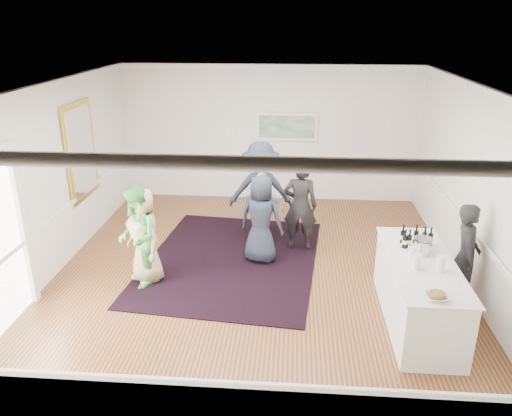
# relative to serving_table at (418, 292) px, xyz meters

# --- Properties ---
(floor) EXTENTS (8.00, 8.00, 0.00)m
(floor) POSITION_rel_serving_table_xyz_m (-2.42, 1.23, -0.49)
(floor) COLOR brown
(floor) RESTS_ON ground
(ceiling) EXTENTS (7.00, 8.00, 0.02)m
(ceiling) POSITION_rel_serving_table_xyz_m (-2.42, 1.23, 2.71)
(ceiling) COLOR white
(ceiling) RESTS_ON wall_back
(wall_left) EXTENTS (0.02, 8.00, 3.20)m
(wall_left) POSITION_rel_serving_table_xyz_m (-5.92, 1.23, 1.11)
(wall_left) COLOR white
(wall_left) RESTS_ON floor
(wall_right) EXTENTS (0.02, 8.00, 3.20)m
(wall_right) POSITION_rel_serving_table_xyz_m (1.08, 1.23, 1.11)
(wall_right) COLOR white
(wall_right) RESTS_ON floor
(wall_back) EXTENTS (7.00, 0.02, 3.20)m
(wall_back) POSITION_rel_serving_table_xyz_m (-2.42, 5.23, 1.11)
(wall_back) COLOR white
(wall_back) RESTS_ON floor
(wall_front) EXTENTS (7.00, 0.02, 3.20)m
(wall_front) POSITION_rel_serving_table_xyz_m (-2.42, -2.77, 1.11)
(wall_front) COLOR white
(wall_front) RESTS_ON floor
(wainscoting) EXTENTS (7.00, 8.00, 1.00)m
(wainscoting) POSITION_rel_serving_table_xyz_m (-2.42, 1.23, 0.01)
(wainscoting) COLOR white
(wainscoting) RESTS_ON floor
(mirror) EXTENTS (0.05, 1.25, 1.85)m
(mirror) POSITION_rel_serving_table_xyz_m (-5.87, 2.53, 1.31)
(mirror) COLOR gold
(mirror) RESTS_ON wall_left
(landscape_painting) EXTENTS (1.44, 0.06, 0.66)m
(landscape_painting) POSITION_rel_serving_table_xyz_m (-2.02, 5.18, 1.29)
(landscape_painting) COLOR white
(landscape_painting) RESTS_ON wall_back
(area_rug) EXTENTS (3.38, 4.23, 0.02)m
(area_rug) POSITION_rel_serving_table_xyz_m (-2.92, 1.74, -0.48)
(area_rug) COLOR black
(area_rug) RESTS_ON floor
(serving_table) EXTENTS (0.92, 2.41, 0.98)m
(serving_table) POSITION_rel_serving_table_xyz_m (0.00, 0.00, 0.00)
(serving_table) COLOR silver
(serving_table) RESTS_ON floor
(bartender) EXTENTS (0.53, 0.68, 1.66)m
(bartender) POSITION_rel_serving_table_xyz_m (0.78, 0.52, 0.34)
(bartender) COLOR black
(bartender) RESTS_ON floor
(guest_tan) EXTENTS (0.94, 0.93, 1.64)m
(guest_tan) POSITION_rel_serving_table_xyz_m (-4.26, 0.92, 0.33)
(guest_tan) COLOR tan
(guest_tan) RESTS_ON floor
(guest_green) EXTENTS (0.84, 0.96, 1.69)m
(guest_green) POSITION_rel_serving_table_xyz_m (-4.33, 0.79, 0.35)
(guest_green) COLOR green
(guest_green) RESTS_ON floor
(guest_lilac) EXTENTS (0.89, 0.48, 1.44)m
(guest_lilac) POSITION_rel_serving_table_xyz_m (-2.42, 2.56, 0.23)
(guest_lilac) COLOR silver
(guest_lilac) RESTS_ON floor
(guest_dark_a) EXTENTS (1.31, 0.81, 1.95)m
(guest_dark_a) POSITION_rel_serving_table_xyz_m (-2.47, 2.91, 0.48)
(guest_dark_a) COLOR #202735
(guest_dark_a) RESTS_ON floor
(guest_dark_b) EXTENTS (0.67, 0.47, 1.75)m
(guest_dark_b) POSITION_rel_serving_table_xyz_m (-1.69, 2.37, 0.38)
(guest_dark_b) COLOR black
(guest_dark_b) RESTS_ON floor
(guest_navy) EXTENTS (0.90, 0.71, 1.62)m
(guest_navy) POSITION_rel_serving_table_xyz_m (-2.39, 1.80, 0.32)
(guest_navy) COLOR #202735
(guest_navy) RESTS_ON floor
(wine_bottles) EXTENTS (0.47, 0.27, 0.31)m
(wine_bottles) POSITION_rel_serving_table_xyz_m (0.02, 0.53, 0.64)
(wine_bottles) COLOR black
(wine_bottles) RESTS_ON serving_table
(juice_pitchers) EXTENTS (0.44, 0.37, 0.24)m
(juice_pitchers) POSITION_rel_serving_table_xyz_m (-0.04, -0.17, 0.61)
(juice_pitchers) COLOR #86BD43
(juice_pitchers) RESTS_ON serving_table
(ice_bucket) EXTENTS (0.26, 0.26, 0.25)m
(ice_bucket) POSITION_rel_serving_table_xyz_m (0.05, 0.25, 0.60)
(ice_bucket) COLOR silver
(ice_bucket) RESTS_ON serving_table
(nut_bowl) EXTENTS (0.27, 0.27, 0.07)m
(nut_bowl) POSITION_rel_serving_table_xyz_m (-0.05, -0.99, 0.52)
(nut_bowl) COLOR white
(nut_bowl) RESTS_ON serving_table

